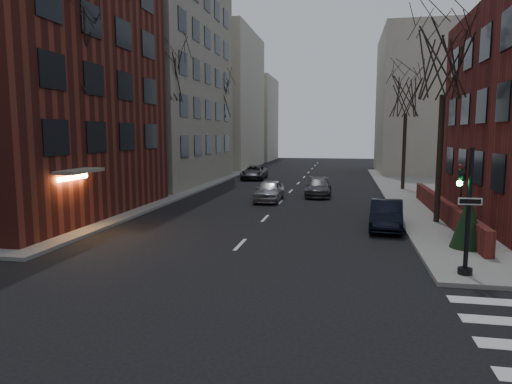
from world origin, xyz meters
TOP-DOWN VIEW (x-y plane):
  - building_left_tan at (-17.00, 34.00)m, footprint 18.00×18.00m
  - low_wall_right at (9.30, 19.00)m, footprint 0.35×16.00m
  - building_distant_la at (-15.00, 55.00)m, footprint 14.00×16.00m
  - building_distant_ra at (15.00, 50.00)m, footprint 14.00×14.00m
  - building_distant_lb at (-13.00, 72.00)m, footprint 10.00×12.00m
  - traffic_signal at (7.94, 8.99)m, footprint 0.76×0.44m
  - tree_left_a at (-8.80, 14.00)m, footprint 4.18×4.18m
  - tree_left_b at (-8.80, 26.00)m, footprint 4.40×4.40m
  - tree_left_c at (-8.80, 40.00)m, footprint 3.96×3.96m
  - tree_right_a at (8.80, 18.00)m, footprint 3.96×3.96m
  - tree_right_b at (8.80, 32.00)m, footprint 3.74×3.74m
  - streetlamp_near at (-8.20, 22.00)m, footprint 0.36×0.36m
  - streetlamp_far at (-8.20, 42.00)m, footprint 0.36×0.36m
  - parked_sedan at (6.20, 16.32)m, footprint 1.84×4.33m
  - car_lane_silver at (-0.80, 24.30)m, footprint 1.75×4.23m
  - car_lane_gray at (2.33, 27.43)m, footprint 1.87×4.50m
  - car_lane_far at (-4.74, 38.83)m, footprint 2.46×4.99m
  - sandwich_board at (9.45, 17.91)m, footprint 0.42×0.55m
  - evergreen_shrub at (8.92, 12.60)m, footprint 1.54×1.54m

SIDE VIEW (x-z plane):
  - sandwich_board at x=9.45m, z-range 0.15..0.98m
  - low_wall_right at x=9.30m, z-range 0.15..1.15m
  - car_lane_gray at x=2.33m, z-range 0.00..1.30m
  - car_lane_far at x=-4.74m, z-range 0.00..1.36m
  - parked_sedan at x=6.20m, z-range 0.00..1.39m
  - car_lane_silver at x=-0.80m, z-range 0.00..1.43m
  - evergreen_shrub at x=8.92m, z-range 0.15..2.28m
  - traffic_signal at x=7.94m, z-range -0.09..3.91m
  - streetlamp_near at x=-8.20m, z-range 1.10..7.38m
  - streetlamp_far at x=-8.20m, z-range 1.10..7.38m
  - building_distant_lb at x=-13.00m, z-range 0.00..14.00m
  - tree_right_b at x=8.80m, z-range 3.00..12.18m
  - building_distant_ra at x=15.00m, z-range 0.00..16.00m
  - tree_left_c at x=-8.80m, z-range 3.17..12.89m
  - tree_right_a at x=8.80m, z-range 3.17..12.89m
  - tree_left_a at x=-8.80m, z-range 3.34..13.60m
  - tree_left_b at x=-8.80m, z-range 3.51..14.31m
  - building_distant_la at x=-15.00m, z-range 0.00..18.00m
  - building_left_tan at x=-17.00m, z-range 0.00..28.00m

